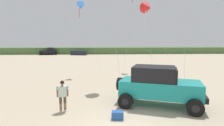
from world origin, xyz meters
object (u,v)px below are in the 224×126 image
jeep (159,85)px  distant_sedan (79,53)px  person_watching (63,94)px  distant_pickup (49,51)px  kite_red_delta (81,6)px  kite_green_box (148,8)px  cooler_box (118,115)px

jeep → distant_sedan: bearing=102.5°
person_watching → distant_pickup: 43.64m
distant_sedan → jeep: bearing=-64.0°
distant_sedan → kite_red_delta: bearing=-69.7°
distant_pickup → distant_sedan: 8.55m
person_watching → distant_pickup: distant_pickup is taller
distant_pickup → jeep: bearing=-67.4°
jeep → distant_sedan: (-8.82, 39.82, -0.60)m
distant_pickup → kite_green_box: kite_green_box is taller
distant_pickup → kite_green_box: size_ratio=0.71×
person_watching → kite_green_box: bearing=44.4°
distant_pickup → distant_sedan: bearing=-10.8°
distant_pickup → kite_red_delta: size_ratio=0.62×
distant_sedan → cooler_box: bearing=-67.8°
person_watching → kite_red_delta: 12.32m
jeep → kite_green_box: 7.44m
person_watching → cooler_box: 3.09m
jeep → kite_red_delta: 12.85m
jeep → kite_green_box: bearing=82.9°
cooler_box → person_watching: bearing=165.3°
distant_pickup → person_watching: bearing=-74.1°
distant_sedan → kite_red_delta: (3.55, -29.83, 6.72)m
person_watching → kite_red_delta: size_ratio=0.21×
person_watching → kite_green_box: kite_green_box is taller
jeep → cooler_box: bearing=-145.9°
distant_sedan → kite_green_box: 36.30m
distant_pickup → kite_green_box: (17.87, -36.16, 5.48)m
distant_sedan → kite_red_delta: kite_red_delta is taller
kite_green_box → kite_red_delta: (-5.92, 4.72, 0.91)m
jeep → distant_pickup: bearing=112.6°
jeep → kite_red_delta: kite_red_delta is taller
kite_green_box → kite_red_delta: 7.63m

